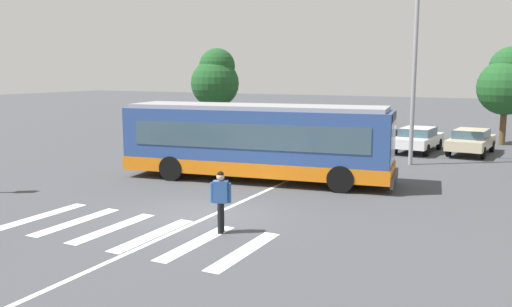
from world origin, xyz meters
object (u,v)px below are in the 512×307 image
at_px(parked_car_champagne, 471,140).
at_px(twin_arm_street_lamp, 416,32).
at_px(city_transit_bus, 256,141).
at_px(parked_car_black, 372,134).
at_px(parked_car_white, 418,138).
at_px(parked_car_silver, 327,132).
at_px(parked_car_charcoal, 248,128).
at_px(pedestrian_crossing_street, 221,198).
at_px(parked_car_red, 289,130).
at_px(background_tree_left, 216,79).
at_px(background_tree_right, 507,82).

relative_size(parked_car_champagne, twin_arm_street_lamp, 0.46).
distance_m(city_transit_bus, parked_car_champagne, 13.32).
xyz_separation_m(city_transit_bus, parked_car_black, (1.69, 11.52, -0.82)).
xyz_separation_m(parked_car_white, twin_arm_street_lamp, (0.46, -4.34, 5.40)).
bearing_deg(parked_car_silver, parked_car_charcoal, -179.52).
xyz_separation_m(parked_car_charcoal, parked_car_silver, (5.42, 0.05, 0.00)).
relative_size(pedestrian_crossing_street, parked_car_white, 0.37).
distance_m(parked_car_champagne, twin_arm_street_lamp, 7.50).
relative_size(parked_car_black, twin_arm_street_lamp, 0.46).
relative_size(parked_car_black, parked_car_champagne, 1.00).
bearing_deg(parked_car_white, twin_arm_street_lamp, -83.89).
distance_m(parked_car_red, parked_car_black, 5.17).
bearing_deg(parked_car_charcoal, parked_car_silver, 0.48).
xyz_separation_m(parked_car_black, parked_car_white, (2.72, -0.65, 0.00)).
height_order(parked_car_champagne, twin_arm_street_lamp, twin_arm_street_lamp).
distance_m(city_transit_bus, parked_car_charcoal, 13.12).
bearing_deg(parked_car_silver, city_transit_bus, -84.84).
distance_m(parked_car_red, parked_car_white, 7.88).
relative_size(parked_car_white, background_tree_left, 0.77).
height_order(parked_car_silver, parked_car_black, same).
relative_size(parked_car_red, twin_arm_street_lamp, 0.46).
xyz_separation_m(pedestrian_crossing_street, parked_car_black, (-0.69, 18.32, -0.20)).
bearing_deg(parked_car_champagne, background_tree_right, 74.32).
relative_size(pedestrian_crossing_street, parked_car_champagne, 0.37).
xyz_separation_m(pedestrian_crossing_street, twin_arm_street_lamp, (2.49, 13.33, 5.20)).
bearing_deg(background_tree_right, city_transit_bus, -117.75).
bearing_deg(parked_car_black, parked_car_silver, -178.31).
distance_m(parked_car_charcoal, parked_car_white, 10.87).
distance_m(parked_car_silver, parked_car_black, 2.72).
bearing_deg(twin_arm_street_lamp, parked_car_champagne, 64.59).
xyz_separation_m(city_transit_bus, twin_arm_street_lamp, (4.87, 6.53, 4.58)).
height_order(parked_car_silver, twin_arm_street_lamp, twin_arm_street_lamp).
relative_size(parked_car_black, background_tree_left, 0.77).
height_order(parked_car_silver, parked_car_champagne, same).
distance_m(pedestrian_crossing_street, parked_car_charcoal, 20.23).
relative_size(parked_car_champagne, background_tree_left, 0.78).
height_order(pedestrian_crossing_street, background_tree_right, background_tree_right).
distance_m(city_transit_bus, background_tree_left, 16.50).
height_order(parked_car_charcoal, twin_arm_street_lamp, twin_arm_street_lamp).
height_order(pedestrian_crossing_street, parked_car_champagne, pedestrian_crossing_street).
bearing_deg(pedestrian_crossing_street, background_tree_left, 121.67).
bearing_deg(parked_car_champagne, parked_car_black, 176.98).
bearing_deg(city_transit_bus, pedestrian_crossing_street, -70.72).
bearing_deg(parked_car_charcoal, background_tree_right, 17.49).
xyz_separation_m(parked_car_red, parked_car_black, (5.16, 0.34, 0.00)).
distance_m(pedestrian_crossing_street, background_tree_right, 23.86).
bearing_deg(background_tree_right, parked_car_silver, -153.89).
height_order(parked_car_white, parked_car_champagne, same).
bearing_deg(parked_car_black, background_tree_left, 172.52).
height_order(city_transit_bus, pedestrian_crossing_street, city_transit_bus).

